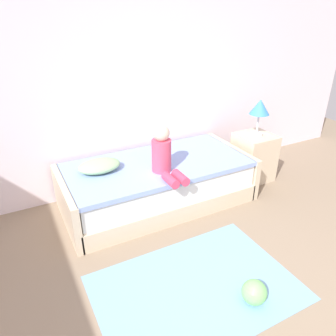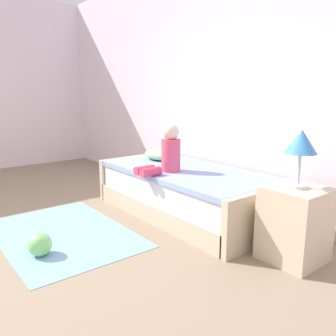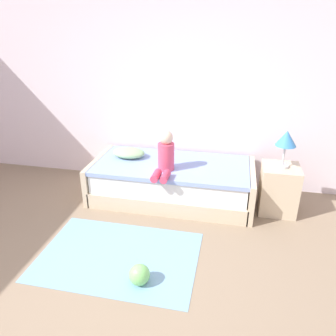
% 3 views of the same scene
% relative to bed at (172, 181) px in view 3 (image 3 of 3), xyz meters
% --- Properties ---
extents(ground_plane, '(9.20, 9.20, 0.00)m').
position_rel_bed_xyz_m(ground_plane, '(-0.19, -2.00, -0.25)').
color(ground_plane, gray).
extents(wall_rear, '(7.20, 0.10, 2.90)m').
position_rel_bed_xyz_m(wall_rear, '(-0.19, 0.60, 1.20)').
color(wall_rear, white).
rests_on(wall_rear, ground).
extents(bed, '(2.11, 1.00, 0.50)m').
position_rel_bed_xyz_m(bed, '(0.00, 0.00, 0.00)').
color(bed, beige).
rests_on(bed, ground).
extents(nightstand, '(0.44, 0.44, 0.60)m').
position_rel_bed_xyz_m(nightstand, '(1.35, -0.04, 0.05)').
color(nightstand, beige).
rests_on(nightstand, ground).
extents(table_lamp, '(0.24, 0.24, 0.45)m').
position_rel_bed_xyz_m(table_lamp, '(1.35, -0.04, 0.69)').
color(table_lamp, silver).
rests_on(table_lamp, nightstand).
extents(child_figure, '(0.20, 0.51, 0.50)m').
position_rel_bed_xyz_m(child_figure, '(-0.04, -0.23, 0.46)').
color(child_figure, '#E04C6B').
rests_on(child_figure, bed).
extents(pillow, '(0.44, 0.30, 0.13)m').
position_rel_bed_xyz_m(pillow, '(-0.62, 0.10, 0.32)').
color(pillow, '#99CC8C').
rests_on(pillow, bed).
extents(toy_ball, '(0.20, 0.20, 0.20)m').
position_rel_bed_xyz_m(toy_ball, '(0.02, -1.61, -0.15)').
color(toy_ball, '#7FD872').
rests_on(toy_ball, ground).
extents(area_rug, '(1.60, 1.10, 0.01)m').
position_rel_bed_xyz_m(area_rug, '(-0.29, -1.30, -0.24)').
color(area_rug, '#7AA8CC').
rests_on(area_rug, ground).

